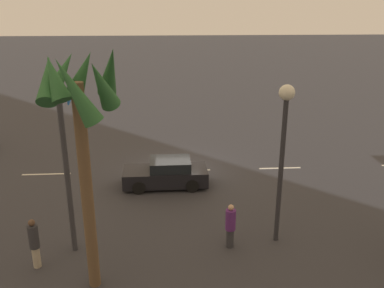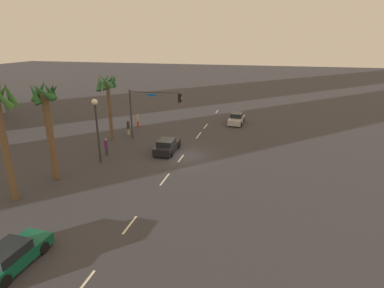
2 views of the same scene
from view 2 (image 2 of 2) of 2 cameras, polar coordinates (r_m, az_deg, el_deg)
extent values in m
plane|color=#333338|center=(31.42, -1.64, -2.13)|extent=(220.00, 220.00, 0.00)
cube|color=silver|center=(17.16, -19.43, -23.38)|extent=(2.31, 0.14, 0.01)
cube|color=silver|center=(20.82, -11.28, -14.26)|extent=(2.06, 0.14, 0.01)
cube|color=silver|center=(26.42, -4.97, -6.42)|extent=(2.34, 0.14, 0.01)
cube|color=silver|center=(30.73, -2.02, -2.62)|extent=(2.00, 0.14, 0.01)
cube|color=silver|center=(37.95, 1.24, 1.62)|extent=(2.58, 0.14, 0.01)
cube|color=silver|center=(41.89, 2.51, 3.27)|extent=(2.44, 0.14, 0.01)
cube|color=silver|center=(50.48, 4.57, 5.93)|extent=(2.02, 0.14, 0.01)
cube|color=#0F5138|center=(19.51, -29.93, -17.54)|extent=(4.25, 1.86, 0.64)
cube|color=black|center=(19.07, -30.76, -16.52)|extent=(2.06, 1.58, 0.50)
cylinder|color=black|center=(20.82, -28.90, -15.47)|extent=(0.65, 0.24, 0.64)
cylinder|color=black|center=(19.82, -25.42, -16.71)|extent=(0.65, 0.24, 0.64)
cylinder|color=black|center=(18.42, -30.95, -20.68)|extent=(0.65, 0.24, 0.64)
cube|color=black|center=(32.39, -4.53, -0.52)|extent=(4.18, 1.82, 0.75)
cube|color=black|center=(31.97, -4.70, 0.38)|extent=(2.02, 1.58, 0.50)
cylinder|color=black|center=(33.87, -5.21, -0.05)|extent=(0.64, 0.23, 0.64)
cylinder|color=black|center=(33.40, -2.49, -0.26)|extent=(0.64, 0.23, 0.64)
cylinder|color=black|center=(31.58, -6.67, -1.53)|extent=(0.64, 0.23, 0.64)
cylinder|color=black|center=(31.07, -3.78, -1.78)|extent=(0.64, 0.23, 0.64)
cube|color=#B7B7BC|center=(43.37, 8.09, 4.34)|extent=(4.12, 1.92, 0.71)
cube|color=black|center=(43.45, 8.18, 5.25)|extent=(2.02, 1.60, 0.59)
cylinder|color=black|center=(42.11, 8.87, 3.59)|extent=(0.65, 0.26, 0.64)
cylinder|color=black|center=(42.36, 6.73, 3.77)|extent=(0.65, 0.26, 0.64)
cylinder|color=black|center=(44.51, 9.36, 4.39)|extent=(0.65, 0.26, 0.64)
cylinder|color=black|center=(44.74, 7.33, 4.56)|extent=(0.65, 0.26, 0.64)
cylinder|color=#38383D|center=(36.73, -11.05, 5.32)|extent=(0.20, 0.20, 5.74)
cylinder|color=#38383D|center=(35.39, -6.89, 9.35)|extent=(0.70, 5.68, 0.12)
cube|color=black|center=(34.87, -2.27, 8.37)|extent=(0.35, 0.35, 0.95)
sphere|color=#360503|center=(34.79, -1.98, 8.84)|extent=(0.20, 0.20, 0.20)
sphere|color=orange|center=(34.84, -1.98, 8.36)|extent=(0.20, 0.20, 0.20)
sphere|color=black|center=(34.90, -1.97, 7.87)|extent=(0.20, 0.20, 0.20)
cube|color=#1959B2|center=(35.52, -7.32, 8.84)|extent=(0.15, 1.10, 0.28)
cylinder|color=#2D2D33|center=(30.19, -16.78, 1.68)|extent=(0.18, 0.18, 5.51)
sphere|color=#F2EACC|center=(29.48, -17.33, 7.32)|extent=(0.56, 0.56, 0.56)
cylinder|color=#BF3833|center=(42.10, -9.84, 3.58)|extent=(0.31, 0.31, 0.72)
cylinder|color=#B2A58C|center=(41.91, -9.90, 4.57)|extent=(0.41, 0.41, 0.78)
sphere|color=tan|center=(41.79, -9.94, 5.23)|extent=(0.21, 0.21, 0.21)
cylinder|color=#333338|center=(32.61, -15.30, -1.34)|extent=(0.38, 0.38, 0.73)
cylinder|color=#59266B|center=(32.36, -15.41, -0.06)|extent=(0.51, 0.51, 0.80)
sphere|color=tan|center=(32.20, -15.49, 0.79)|extent=(0.22, 0.22, 0.22)
cylinder|color=#B2A58C|center=(38.72, -11.48, 2.17)|extent=(0.35, 0.35, 0.77)
cylinder|color=#333338|center=(38.50, -11.56, 3.32)|extent=(0.47, 0.47, 0.84)
sphere|color=brown|center=(38.36, -11.61, 4.09)|extent=(0.23, 0.23, 0.23)
cylinder|color=brown|center=(36.63, -14.74, 5.71)|extent=(0.37, 0.37, 6.62)
cone|color=#2D6633|center=(36.71, -14.73, 11.18)|extent=(0.68, 1.47, 1.47)
cone|color=#2D6633|center=(36.63, -15.43, 11.21)|extent=(1.13, 1.18, 1.36)
cone|color=#2D6633|center=(36.38, -16.56, 10.65)|extent=(1.39, 0.77, 1.90)
cone|color=#2D6633|center=(35.57, -16.13, 10.61)|extent=(1.00, 1.45, 1.58)
cone|color=#2D6633|center=(35.12, -15.46, 10.99)|extent=(1.07, 1.75, 1.75)
cone|color=#2D6633|center=(35.69, -14.26, 11.04)|extent=(1.12, 0.62, 1.46)
cone|color=#2D6633|center=(36.27, -14.05, 11.11)|extent=(1.32, 1.35, 1.54)
cylinder|color=brown|center=(27.63, -24.36, 1.00)|extent=(0.56, 0.56, 7.14)
cone|color=#235628|center=(27.40, -24.13, 8.69)|extent=(0.82, 1.68, 1.50)
cone|color=#235628|center=(27.57, -25.79, 8.90)|extent=(1.26, 1.17, 1.61)
cone|color=#235628|center=(27.22, -26.55, 8.29)|extent=(1.16, 0.66, 1.41)
cone|color=#235628|center=(26.42, -26.78, 8.08)|extent=(0.86, 1.29, 1.66)
cone|color=#235628|center=(25.96, -25.57, 8.51)|extent=(1.44, 1.72, 1.54)
cone|color=#235628|center=(26.26, -24.57, 8.70)|extent=(1.27, 0.86, 1.50)
cone|color=#235628|center=(26.91, -24.14, 9.06)|extent=(1.31, 1.35, 1.24)
cylinder|color=brown|center=(25.29, -30.82, -1.01)|extent=(0.50, 0.50, 7.63)
cone|color=#38702D|center=(24.88, -31.38, 8.07)|extent=(0.62, 1.31, 1.32)
cone|color=#38702D|center=(23.69, -31.40, 7.18)|extent=(1.51, 0.99, 1.72)
cone|color=#38702D|center=(24.03, -30.40, 7.87)|extent=(1.42, 0.97, 1.89)
camera|label=1|loc=(40.63, -31.39, 12.42)|focal=37.72mm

